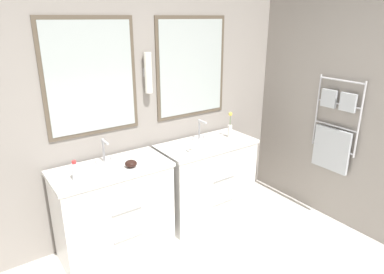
{
  "coord_description": "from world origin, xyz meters",
  "views": [
    {
      "loc": [
        -1.37,
        -0.83,
        2.11
      ],
      "look_at": [
        0.24,
        1.48,
        1.12
      ],
      "focal_mm": 32.0,
      "sensor_mm": 36.0,
      "label": 1
    }
  ],
  "objects_px": {
    "flower_vase": "(230,128)",
    "vanity_right": "(208,181)",
    "toiletry_bottle": "(75,171)",
    "amenity_bowl": "(131,164)",
    "vanity_left": "(116,211)"
  },
  "relations": [
    {
      "from": "flower_vase",
      "to": "vanity_right",
      "type": "bearing_deg",
      "value": -174.67
    },
    {
      "from": "toiletry_bottle",
      "to": "flower_vase",
      "type": "relative_size",
      "value": 0.6
    },
    {
      "from": "toiletry_bottle",
      "to": "flower_vase",
      "type": "bearing_deg",
      "value": 2.71
    },
    {
      "from": "toiletry_bottle",
      "to": "amenity_bowl",
      "type": "distance_m",
      "value": 0.48
    },
    {
      "from": "vanity_left",
      "to": "vanity_right",
      "type": "xyz_separation_m",
      "value": [
        1.06,
        0.0,
        0.0
      ]
    },
    {
      "from": "vanity_left",
      "to": "vanity_right",
      "type": "relative_size",
      "value": 1.0
    },
    {
      "from": "vanity_right",
      "to": "flower_vase",
      "type": "xyz_separation_m",
      "value": [
        0.31,
        0.03,
        0.54
      ]
    },
    {
      "from": "toiletry_bottle",
      "to": "amenity_bowl",
      "type": "bearing_deg",
      "value": -2.44
    },
    {
      "from": "amenity_bowl",
      "to": "flower_vase",
      "type": "relative_size",
      "value": 0.37
    },
    {
      "from": "vanity_left",
      "to": "toiletry_bottle",
      "type": "bearing_deg",
      "value": -171.01
    },
    {
      "from": "vanity_right",
      "to": "flower_vase",
      "type": "height_order",
      "value": "flower_vase"
    },
    {
      "from": "vanity_right",
      "to": "flower_vase",
      "type": "relative_size",
      "value": 3.64
    },
    {
      "from": "amenity_bowl",
      "to": "flower_vase",
      "type": "xyz_separation_m",
      "value": [
        1.22,
        0.1,
        0.08
      ]
    },
    {
      "from": "toiletry_bottle",
      "to": "vanity_right",
      "type": "bearing_deg",
      "value": 2.12
    },
    {
      "from": "vanity_left",
      "to": "toiletry_bottle",
      "type": "relative_size",
      "value": 6.06
    }
  ]
}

